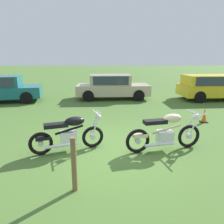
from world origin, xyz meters
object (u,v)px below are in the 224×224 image
(motorcycle_black, at_px, (69,134))
(fence_post_wooden, at_px, (74,165))
(traffic_cone, at_px, (204,115))
(car_yellow, at_px, (212,85))
(car_teal, at_px, (1,88))
(car_beige, at_px, (112,85))
(motorcycle_cream, at_px, (165,132))

(motorcycle_black, height_order, fence_post_wooden, fence_post_wooden)
(fence_post_wooden, bearing_deg, traffic_cone, 43.83)
(car_yellow, relative_size, fence_post_wooden, 3.92)
(car_teal, bearing_deg, traffic_cone, -33.97)
(motorcycle_black, bearing_deg, car_beige, 61.28)
(fence_post_wooden, bearing_deg, car_beige, 83.88)
(car_teal, distance_m, fence_post_wooden, 9.84)
(motorcycle_cream, bearing_deg, traffic_cone, 36.57)
(motorcycle_black, distance_m, motorcycle_cream, 2.55)
(car_teal, height_order, traffic_cone, car_teal)
(car_beige, xyz_separation_m, fence_post_wooden, (-0.98, -9.10, -0.27))
(motorcycle_black, xyz_separation_m, car_beige, (1.36, 7.34, 0.32))
(motorcycle_black, height_order, car_teal, car_teal)
(fence_post_wooden, bearing_deg, motorcycle_cream, 38.68)
(motorcycle_cream, relative_size, car_yellow, 0.51)
(car_beige, bearing_deg, motorcycle_cream, -81.86)
(motorcycle_cream, bearing_deg, car_teal, 126.29)
(car_beige, bearing_deg, car_yellow, -5.32)
(car_teal, height_order, car_beige, same)
(fence_post_wooden, relative_size, traffic_cone, 1.78)
(traffic_cone, bearing_deg, car_beige, 124.48)
(motorcycle_cream, height_order, car_yellow, car_yellow)
(car_teal, bearing_deg, motorcycle_cream, -52.41)
(car_beige, distance_m, fence_post_wooden, 9.16)
(car_beige, bearing_deg, traffic_cone, -56.49)
(motorcycle_cream, bearing_deg, car_beige, 87.53)
(car_yellow, bearing_deg, motorcycle_cream, -125.94)
(traffic_cone, bearing_deg, car_teal, 156.31)
(motorcycle_cream, height_order, traffic_cone, motorcycle_cream)
(motorcycle_black, height_order, car_beige, car_beige)
(motorcycle_cream, xyz_separation_m, car_teal, (-7.34, 6.64, 0.30))
(car_yellow, height_order, fence_post_wooden, car_yellow)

